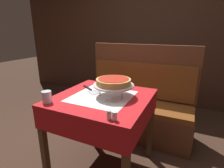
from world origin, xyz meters
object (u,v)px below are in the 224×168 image
Objects in this scene: booth_bench at (137,109)px; deep_dish_pizza at (113,81)px; dining_table_rear at (137,73)px; condiment_caddy at (143,64)px; salt_shaker at (109,115)px; water_glass_near at (47,97)px; napkin_holder at (123,82)px; dining_table_front at (103,108)px; pepper_shaker at (115,116)px; pizza_server at (91,90)px; pizza_pan_stand at (113,85)px.

booth_bench reaches higher than deep_dish_pizza.
booth_bench reaches higher than dining_table_rear.
salt_shaker is at bearing -81.41° from condiment_caddy.
napkin_holder is (0.40, 0.68, -0.00)m from water_glass_near.
dining_table_rear is 0.85m from booth_bench.
dining_table_front is 0.48m from pepper_shaker.
salt_shaker reaches higher than pizza_server.
pepper_shaker reaches higher than dining_table_rear.
dining_table_rear is at bearing 102.63° from pepper_shaker.
dining_table_front is 8.22× the size of napkin_holder.
booth_bench is at bearing -79.26° from condiment_caddy.
deep_dish_pizza is 5.15× the size of pepper_shaker.
dining_table_rear is at bearing 88.69° from pizza_server.
pepper_shaker is 1.91m from condiment_caddy.
salt_shaker is (0.14, -1.13, 0.47)m from booth_bench.
water_glass_near is 0.61× the size of condiment_caddy.
condiment_caddy is (-0.04, 1.52, 0.15)m from dining_table_front.
booth_bench is 4.61× the size of deep_dish_pizza.
napkin_holder reaches higher than pizza_server.
booth_bench is at bearing 97.16° from salt_shaker.
pepper_shaker reaches higher than pizza_server.
condiment_caddy reaches higher than dining_table_front.
condiment_caddy reaches higher than water_glass_near.
booth_bench reaches higher than water_glass_near.
deep_dish_pizza reaches higher than pepper_shaker.
deep_dish_pizza is 3.04× the size of napkin_holder.
booth_bench is 23.72× the size of pepper_shaker.
water_glass_near is 0.62m from pepper_shaker.
pepper_shaker is at bearing -72.73° from napkin_holder.
water_glass_near is at bearing -111.85° from booth_bench.
booth_bench reaches higher than salt_shaker.
dining_table_front is 0.59× the size of booth_bench.
dining_table_front is 0.46m from salt_shaker.
deep_dish_pizza is at bearing -8.85° from pizza_server.
pizza_pan_stand is at bearing 115.68° from pepper_shaker.
napkin_holder reaches higher than salt_shaker.
salt_shaker is at bearing -75.69° from napkin_holder.
deep_dish_pizza is at bearing -84.40° from napkin_holder.
water_glass_near is at bearing -112.17° from pizza_server.
dining_table_front is at bearing -84.76° from dining_table_rear.
pizza_server is at bearing 67.83° from water_glass_near.
deep_dish_pizza is 0.57m from water_glass_near.
condiment_caddy is at bearing -5.16° from dining_table_rear.
pizza_pan_stand is 5.87× the size of salt_shaker.
pizza_pan_stand is 3.60× the size of napkin_holder.
dining_table_rear is 1.93m from salt_shaker.
deep_dish_pizza is at bearing -84.93° from condiment_caddy.
dining_table_front is 8.53× the size of water_glass_near.
pizza_server is at bearing -129.53° from napkin_holder.
pepper_shaker is at bearing -3.62° from water_glass_near.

